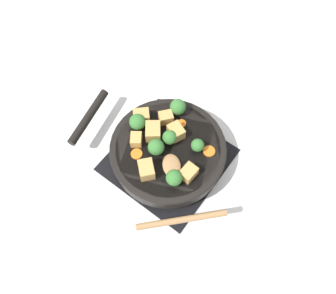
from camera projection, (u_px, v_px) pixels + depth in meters
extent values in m
plane|color=silver|center=(168.00, 160.00, 0.97)|extent=(2.40, 2.40, 0.00)
cube|color=black|center=(168.00, 159.00, 0.96)|extent=(0.31, 0.31, 0.01)
torus|color=black|center=(168.00, 157.00, 0.95)|extent=(0.24, 0.24, 0.01)
cube|color=black|center=(168.00, 157.00, 0.95)|extent=(0.01, 0.23, 0.01)
cube|color=black|center=(168.00, 157.00, 0.95)|extent=(0.23, 0.01, 0.01)
cylinder|color=black|center=(168.00, 152.00, 0.92)|extent=(0.31, 0.31, 0.06)
cylinder|color=brown|center=(168.00, 151.00, 0.91)|extent=(0.29, 0.29, 0.05)
torus|color=black|center=(168.00, 148.00, 0.89)|extent=(0.32, 0.32, 0.01)
cylinder|color=black|center=(89.00, 117.00, 0.95)|extent=(0.06, 0.19, 0.02)
ellipsoid|color=#A87A4C|center=(172.00, 166.00, 0.86)|extent=(0.08, 0.08, 0.01)
cylinder|color=#A87A4C|center=(182.00, 220.00, 0.79)|extent=(0.17, 0.17, 0.02)
cube|color=tan|center=(188.00, 173.00, 0.84)|extent=(0.04, 0.04, 0.03)
cube|color=tan|center=(153.00, 132.00, 0.89)|extent=(0.06, 0.06, 0.04)
cube|color=tan|center=(166.00, 118.00, 0.92)|extent=(0.05, 0.05, 0.03)
cube|color=tan|center=(176.00, 132.00, 0.89)|extent=(0.05, 0.05, 0.04)
cube|color=tan|center=(147.00, 170.00, 0.84)|extent=(0.06, 0.06, 0.04)
cube|color=tan|center=(141.00, 116.00, 0.91)|extent=(0.06, 0.06, 0.04)
cube|color=tan|center=(136.00, 140.00, 0.88)|extent=(0.05, 0.05, 0.03)
cylinder|color=#709956|center=(174.00, 181.00, 0.84)|extent=(0.01, 0.01, 0.01)
sphere|color=#387533|center=(174.00, 178.00, 0.82)|extent=(0.04, 0.04, 0.04)
cylinder|color=#709956|center=(170.00, 141.00, 0.89)|extent=(0.01, 0.01, 0.01)
sphere|color=#387533|center=(170.00, 137.00, 0.87)|extent=(0.04, 0.04, 0.04)
cylinder|color=#709956|center=(178.00, 111.00, 0.94)|extent=(0.01, 0.01, 0.01)
sphere|color=#387533|center=(178.00, 107.00, 0.91)|extent=(0.05, 0.05, 0.05)
cylinder|color=#709956|center=(197.00, 149.00, 0.88)|extent=(0.01, 0.01, 0.01)
sphere|color=#387533|center=(198.00, 145.00, 0.87)|extent=(0.04, 0.04, 0.04)
cylinder|color=#709956|center=(137.00, 127.00, 0.91)|extent=(0.01, 0.01, 0.01)
sphere|color=#387533|center=(137.00, 123.00, 0.89)|extent=(0.05, 0.05, 0.05)
cylinder|color=#709956|center=(156.00, 151.00, 0.88)|extent=(0.01, 0.01, 0.01)
sphere|color=#387533|center=(156.00, 147.00, 0.86)|extent=(0.04, 0.04, 0.04)
cylinder|color=orange|center=(181.00, 123.00, 0.92)|extent=(0.03, 0.03, 0.01)
cylinder|color=orange|center=(137.00, 154.00, 0.88)|extent=(0.03, 0.03, 0.01)
cylinder|color=orange|center=(209.00, 151.00, 0.88)|extent=(0.03, 0.03, 0.01)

